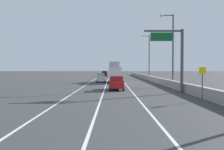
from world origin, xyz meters
TOP-DOWN VIEW (x-y plane):
  - ground_plane at (0.00, 64.00)m, footprint 320.00×320.00m
  - lane_stripe_left at (-5.50, 55.00)m, footprint 0.16×130.00m
  - lane_stripe_center at (-2.00, 55.00)m, footprint 0.16×130.00m
  - lane_stripe_right at (1.50, 55.00)m, footprint 0.16×130.00m
  - jersey_barrier_right at (7.91, 40.00)m, footprint 0.60×120.00m
  - overhead_sign_gantry at (6.57, 24.90)m, footprint 4.68×0.36m
  - speed_advisory_sign at (7.01, 17.68)m, footprint 0.60×0.11m
  - lamp_post_right_second at (8.13, 33.37)m, footprint 2.14×0.44m
  - lamp_post_right_third at (8.09, 56.65)m, footprint 2.14×0.44m
  - car_black_0 at (-3.48, 77.16)m, footprint 1.87×4.78m
  - car_red_1 at (-0.40, 28.76)m, footprint 2.00×4.65m
  - car_white_2 at (-3.30, 47.06)m, footprint 1.91×4.76m
  - box_truck at (-0.46, 45.46)m, footprint 2.57×8.61m

SIDE VIEW (x-z plane):
  - ground_plane at x=0.00m, z-range 0.00..0.00m
  - lane_stripe_left at x=-5.50m, z-range 0.00..0.00m
  - lane_stripe_center at x=-2.00m, z-range 0.00..0.00m
  - lane_stripe_right at x=1.50m, z-range 0.00..0.00m
  - jersey_barrier_right at x=7.91m, z-range 0.00..1.10m
  - car_white_2 at x=-3.30m, z-range 0.00..1.86m
  - car_red_1 at x=-0.40m, z-range 0.00..1.89m
  - car_black_0 at x=-3.48m, z-range 0.00..1.95m
  - speed_advisory_sign at x=7.01m, z-range 0.26..3.26m
  - box_truck at x=-0.46m, z-range -0.18..4.09m
  - overhead_sign_gantry at x=6.57m, z-range 0.98..8.48m
  - lamp_post_right_second at x=8.13m, z-range 0.76..11.94m
  - lamp_post_right_third at x=8.09m, z-range 0.76..11.94m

